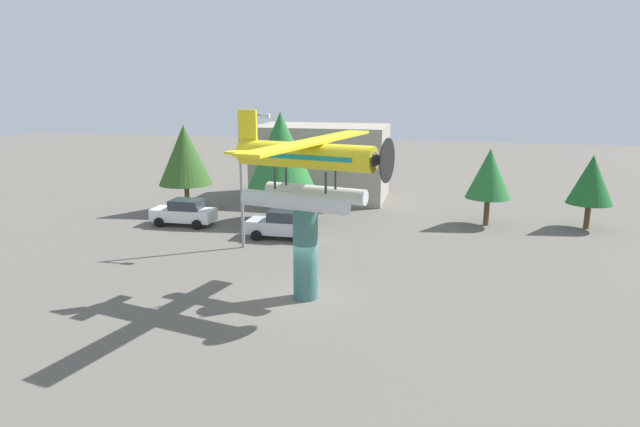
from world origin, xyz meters
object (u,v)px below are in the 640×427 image
floatplane_monument (308,167)px  tree_east (281,150)px  tree_far_east (591,180)px  tree_west (185,155)px  streetlight_primary (244,171)px  car_mid_silver (283,224)px  tree_center_back (489,174)px  storefront_building (322,162)px  car_near_white (184,212)px  display_pedestal (306,252)px

floatplane_monument → tree_east: (-5.06, 13.31, -0.96)m
tree_far_east → tree_west: bearing=-178.1°
streetlight_primary → tree_west: bearing=133.1°
car_mid_silver → tree_far_east: bearing=-161.2°
tree_far_east → tree_center_back: bearing=-176.1°
storefront_building → tree_west: tree_west is taller
floatplane_monument → streetlight_primary: size_ratio=1.33×
car_mid_silver → tree_center_back: (12.52, 6.02, 2.63)m
car_near_white → tree_far_east: size_ratio=0.86×
display_pedestal → tree_west: size_ratio=0.66×
car_mid_silver → tree_west: tree_west is taller
tree_center_back → tree_east: bearing=-171.7°
storefront_building → tree_center_back: bearing=-27.7°
car_mid_silver → storefront_building: 12.92m
tree_west → tree_center_back: tree_west is taller
storefront_building → tree_center_back: size_ratio=2.04×
streetlight_primary → storefront_building: bearing=85.4°
display_pedestal → car_mid_silver: display_pedestal is taller
floatplane_monument → tree_west: bearing=143.8°
display_pedestal → car_near_white: (-11.10, 10.95, -1.25)m
streetlight_primary → tree_center_back: bearing=31.1°
floatplane_monument → storefront_building: bearing=113.5°
tree_center_back → display_pedestal: bearing=-119.9°
car_near_white → tree_far_east: 26.84m
car_near_white → storefront_building: bearing=-122.7°
car_mid_silver → tree_west: 11.06m
tree_center_back → storefront_building: bearing=152.3°
storefront_building → tree_west: size_ratio=1.64×
floatplane_monument → tree_center_back: bearing=73.4°
streetlight_primary → tree_west: 10.95m
display_pedestal → car_mid_silver: 10.05m
display_pedestal → tree_center_back: 17.68m
car_mid_silver → tree_far_east: 20.15m
car_near_white → tree_east: 7.75m
display_pedestal → tree_far_east: bearing=45.9°
display_pedestal → storefront_building: storefront_building is taller
display_pedestal → tree_far_east: tree_far_east is taller
display_pedestal → tree_far_east: (15.21, 15.72, 1.14)m
car_mid_silver → floatplane_monument: bearing=112.5°
display_pedestal → car_mid_silver: (-3.72, 9.26, -1.25)m
floatplane_monument → tree_far_east: floatplane_monument is taller
floatplane_monument → tree_east: floatplane_monument is taller
floatplane_monument → tree_far_east: size_ratio=2.13×
storefront_building → tree_west: 11.35m
floatplane_monument → tree_center_back: size_ratio=2.00×
floatplane_monument → tree_far_east: bearing=59.2°
car_mid_silver → tree_center_back: size_ratio=0.81×
storefront_building → tree_west: (-8.69, -7.20, 1.24)m
car_near_white → car_mid_silver: 7.56m
streetlight_primary → tree_west: (-7.48, 7.99, -0.29)m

